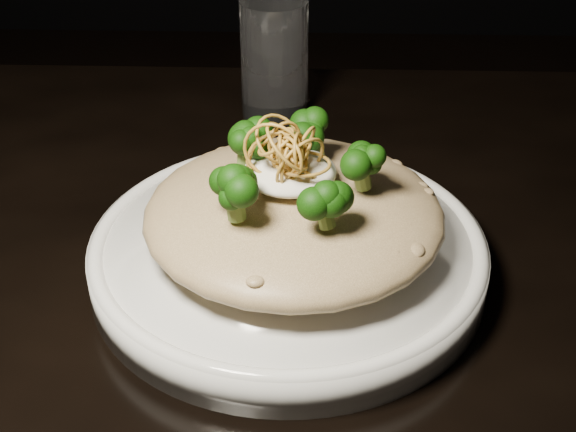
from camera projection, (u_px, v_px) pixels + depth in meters
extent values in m
cube|color=black|center=(357.00, 283.00, 0.67)|extent=(1.10, 0.80, 0.04)
cylinder|color=black|center=(6.00, 337.00, 1.17)|extent=(0.05, 0.05, 0.71)
cylinder|color=silver|center=(288.00, 256.00, 0.64)|extent=(0.31, 0.31, 0.03)
ellipsoid|color=brown|center=(294.00, 214.00, 0.62)|extent=(0.23, 0.23, 0.05)
ellipsoid|color=white|center=(290.00, 172.00, 0.60)|extent=(0.07, 0.07, 0.02)
cylinder|color=white|center=(274.00, 59.00, 0.86)|extent=(0.08, 0.08, 0.13)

